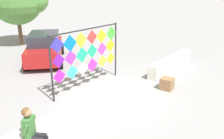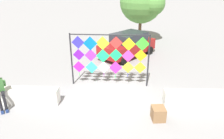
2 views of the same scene
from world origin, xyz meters
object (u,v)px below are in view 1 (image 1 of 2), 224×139
Objects in this scene: seated_vendor at (34,131)px; cardboard_box_large at (167,84)px; kite_display_rack at (87,51)px; parked_car at (45,47)px.

seated_vendor reaches higher than cardboard_box_large.
cardboard_box_large is at bearing -55.27° from kite_display_rack.
seated_vendor is (-4.25, -2.29, -0.72)m from kite_display_rack.
kite_display_rack is at bearing -103.30° from parked_car.
kite_display_rack is at bearing 124.73° from cardboard_box_large.
kite_display_rack is 4.88m from seated_vendor.
parked_car is at bearing 52.00° from seated_vendor.
kite_display_rack is 4.71m from parked_car.
kite_display_rack reaches higher than cardboard_box_large.
parked_car is 8.46× the size of cardboard_box_large.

